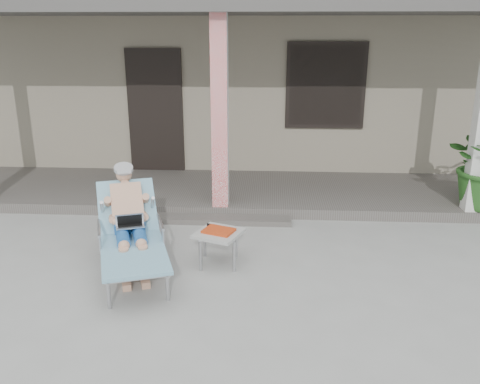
{
  "coord_description": "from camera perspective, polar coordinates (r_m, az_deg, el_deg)",
  "views": [
    {
      "loc": [
        0.69,
        -4.7,
        2.57
      ],
      "look_at": [
        0.37,
        0.6,
        0.85
      ],
      "focal_mm": 38.0,
      "sensor_mm": 36.0,
      "label": 1
    }
  ],
  "objects": [
    {
      "name": "ground",
      "position": [
        5.4,
        -4.37,
        -10.52
      ],
      "size": [
        60.0,
        60.0,
        0.0
      ],
      "primitive_type": "plane",
      "color": "#9E9E99",
      "rests_on": "ground"
    },
    {
      "name": "house",
      "position": [
        11.26,
        -0.05,
        13.35
      ],
      "size": [
        10.4,
        5.4,
        3.3
      ],
      "color": "gray",
      "rests_on": "ground"
    },
    {
      "name": "porch_deck",
      "position": [
        8.13,
        -1.57,
        0.06
      ],
      "size": [
        10.0,
        2.0,
        0.15
      ],
      "primitive_type": "cube",
      "color": "#605B56",
      "rests_on": "ground"
    },
    {
      "name": "porch_overhang",
      "position": [
        7.68,
        -1.79,
        19.57
      ],
      "size": [
        10.0,
        2.3,
        2.85
      ],
      "color": "silver",
      "rests_on": "porch_deck"
    },
    {
      "name": "porch_step",
      "position": [
        7.06,
        -2.38,
        -3.09
      ],
      "size": [
        2.0,
        0.3,
        0.07
      ],
      "primitive_type": "cube",
      "color": "#605B56",
      "rests_on": "ground"
    },
    {
      "name": "lounger",
      "position": [
        5.64,
        -12.39,
        -1.9
      ],
      "size": [
        1.17,
        1.8,
        1.13
      ],
      "rotation": [
        0.0,
        0.0,
        0.33
      ],
      "color": "#B7B7BC",
      "rests_on": "ground"
    },
    {
      "name": "side_table",
      "position": [
        5.73,
        -2.4,
        -4.84
      ],
      "size": [
        0.61,
        0.61,
        0.42
      ],
      "rotation": [
        0.0,
        0.0,
        -0.37
      ],
      "color": "#AAAAA5",
      "rests_on": "ground"
    }
  ]
}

